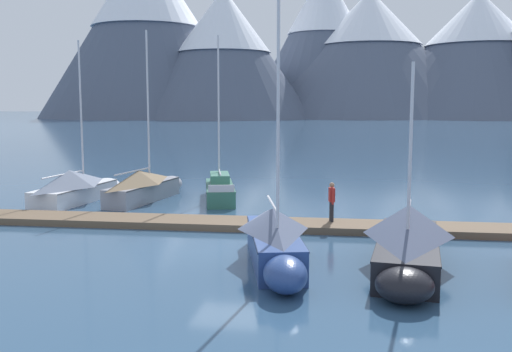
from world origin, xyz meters
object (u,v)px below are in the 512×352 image
object	(u,v)px
sailboat_mid_dock_port	(220,188)
sailboat_far_berth	(408,241)
sailboat_nearest_berth	(77,186)
sailboat_second_berth	(145,185)
person_on_dock	(332,199)
sailboat_mid_dock_starboard	(275,240)

from	to	relation	value
sailboat_mid_dock_port	sailboat_far_berth	world-z (taller)	sailboat_mid_dock_port
sailboat_nearest_berth	sailboat_mid_dock_port	world-z (taller)	sailboat_mid_dock_port
sailboat_nearest_berth	sailboat_second_berth	world-z (taller)	sailboat_second_berth
sailboat_mid_dock_port	person_on_dock	size ratio (longest dim) A/B	5.38
sailboat_mid_dock_starboard	sailboat_far_berth	xyz separation A→B (m)	(4.28, 0.30, 0.09)
sailboat_mid_dock_starboard	sailboat_far_berth	bearing A→B (deg)	4.01
sailboat_mid_dock_starboard	sailboat_far_berth	size ratio (longest dim) A/B	1.17
sailboat_mid_dock_port	sailboat_second_berth	bearing A→B (deg)	-163.74
sailboat_mid_dock_starboard	person_on_dock	xyz separation A→B (m)	(1.60, 6.12, 0.40)
sailboat_nearest_berth	person_on_dock	size ratio (longest dim) A/B	5.18
person_on_dock	sailboat_far_berth	bearing A→B (deg)	-65.27
sailboat_mid_dock_port	person_on_dock	distance (m)	9.34
sailboat_second_berth	sailboat_mid_dock_starboard	world-z (taller)	sailboat_second_berth
sailboat_mid_dock_starboard	sailboat_mid_dock_port	bearing A→B (deg)	111.07
sailboat_mid_dock_starboard	person_on_dock	distance (m)	6.34
sailboat_second_berth	sailboat_mid_dock_starboard	bearing A→B (deg)	-52.68
sailboat_mid_dock_port	sailboat_mid_dock_starboard	distance (m)	13.69
sailboat_mid_dock_starboard	person_on_dock	size ratio (longest dim) A/B	5.25
sailboat_nearest_berth	sailboat_far_berth	world-z (taller)	sailboat_nearest_berth
sailboat_second_berth	sailboat_mid_dock_port	world-z (taller)	sailboat_second_berth
sailboat_second_berth	sailboat_mid_dock_starboard	distance (m)	14.62
sailboat_second_berth	sailboat_mid_dock_port	distance (m)	4.11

